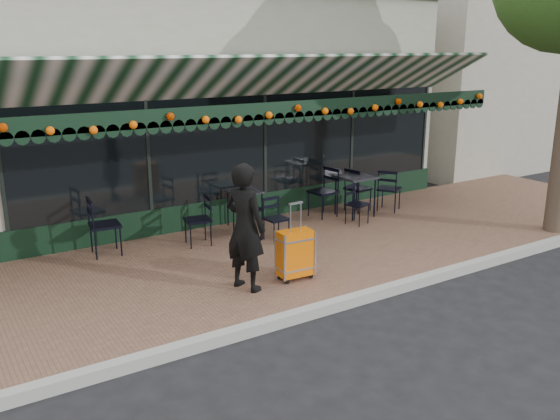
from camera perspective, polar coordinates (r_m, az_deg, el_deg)
ground at (r=8.30m, az=4.57°, el=-9.50°), size 80.00×80.00×0.00m
sidewalk at (r=9.81m, az=-2.48°, el=-4.95°), size 18.00×4.00×0.15m
curb at (r=8.21m, az=4.92°, el=-9.22°), size 18.00×0.16×0.15m
restaurant_building at (r=14.60m, az=-14.35°, el=10.21°), size 12.00×9.60×4.50m
neighbor_building_right at (r=22.48m, az=19.40°, el=11.86°), size 12.00×8.00×4.80m
woman at (r=8.28m, az=-3.37°, el=-1.65°), size 0.64×0.78×1.83m
suitcase at (r=8.76m, az=1.48°, el=-4.25°), size 0.53×0.32×1.17m
cafe_table_a at (r=12.05m, az=7.29°, el=2.89°), size 0.67×0.67×0.83m
cafe_table_b at (r=11.25m, az=-3.43°, el=1.53°), size 0.58×0.58×0.71m
chair_a_left at (r=11.98m, az=4.17°, el=1.71°), size 0.55×0.55×1.01m
chair_a_right at (r=12.51m, az=7.52°, el=2.02°), size 0.53×0.53×0.92m
chair_a_front at (r=11.57m, az=7.45°, el=0.52°), size 0.49×0.49×0.77m
chair_a_extra at (r=12.62m, az=10.46°, el=1.97°), size 0.62×0.62×0.90m
chair_b_left at (r=10.35m, az=-7.93°, el=-0.99°), size 0.50×0.50×0.88m
chair_b_right at (r=10.83m, az=-3.11°, el=-0.02°), size 0.60×0.60×0.91m
chair_b_front at (r=10.49m, az=-0.35°, el=-0.90°), size 0.41×0.41×0.78m
chair_solo at (r=10.18m, az=-16.50°, el=-1.45°), size 0.54×0.54×0.99m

